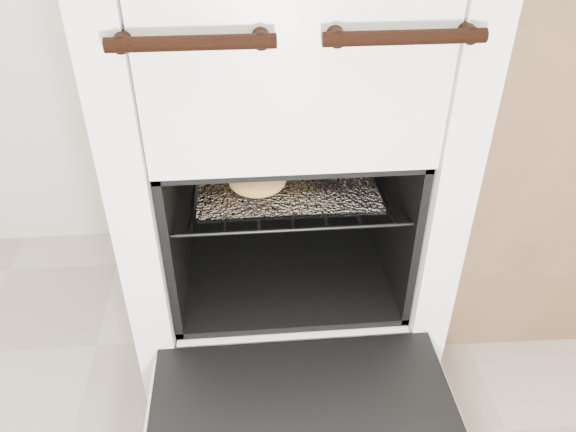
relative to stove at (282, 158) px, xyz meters
name	(u,v)px	position (x,y,z in m)	size (l,w,h in m)	color
stove	(282,158)	(0.00, 0.00, 0.00)	(0.67, 0.75, 1.03)	white
oven_rack	(285,172)	(0.00, -0.07, 0.00)	(0.49, 0.47, 0.01)	black
foil_sheet	(285,175)	(0.00, -0.10, 0.01)	(0.38, 0.34, 0.01)	white
baked_rolls	(256,165)	(-0.07, -0.10, 0.04)	(0.32, 0.27, 0.06)	#BC804B
counter	(568,152)	(0.79, 0.11, -0.08)	(0.85, 0.57, 0.85)	brown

